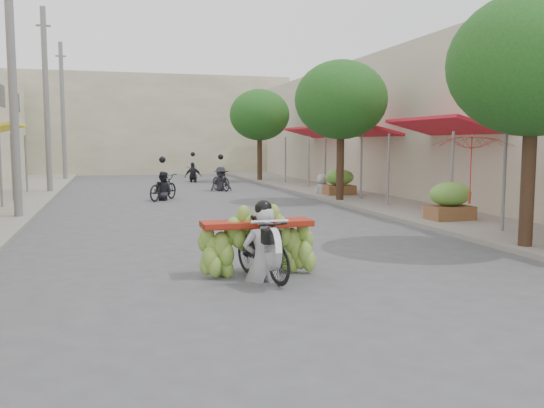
{
  "coord_description": "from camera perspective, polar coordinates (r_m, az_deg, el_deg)",
  "views": [
    {
      "loc": [
        -2.79,
        -5.87,
        2.24
      ],
      "look_at": [
        0.08,
        4.38,
        1.1
      ],
      "focal_mm": 38.0,
      "sensor_mm": 36.0,
      "label": 1
    }
  ],
  "objects": [
    {
      "name": "ground",
      "position": [
        6.87,
        9.47,
        -13.0
      ],
      "size": [
        120.0,
        120.0,
        0.0
      ],
      "primitive_type": "plane",
      "color": "#515156",
      "rests_on": "ground"
    },
    {
      "name": "sidewalk_right",
      "position": [
        23.15,
        9.45,
        0.62
      ],
      "size": [
        4.0,
        60.0,
        0.12
      ],
      "primitive_type": "cube",
      "color": "gray",
      "rests_on": "ground"
    },
    {
      "name": "shophouse_row_right",
      "position": [
        24.77,
        21.19,
        7.46
      ],
      "size": [
        9.77,
        40.0,
        6.0
      ],
      "color": "#C0B39F",
      "rests_on": "ground"
    },
    {
      "name": "far_building",
      "position": [
        43.97,
        -12.11,
        7.61
      ],
      "size": [
        20.0,
        6.0,
        7.0
      ],
      "primitive_type": "cube",
      "color": "#BFB897",
      "rests_on": "ground"
    },
    {
      "name": "utility_pole_mid",
      "position": [
        18.14,
        -24.33,
        11.23
      ],
      "size": [
        0.6,
        0.24,
        8.0
      ],
      "color": "slate",
      "rests_on": "ground"
    },
    {
      "name": "utility_pole_far",
      "position": [
        27.05,
        -21.45,
        9.48
      ],
      "size": [
        0.6,
        0.24,
        8.0
      ],
      "color": "slate",
      "rests_on": "ground"
    },
    {
      "name": "utility_pole_back",
      "position": [
        36.01,
        -20.01,
        8.59
      ],
      "size": [
        0.6,
        0.24,
        8.0
      ],
      "color": "slate",
      "rests_on": "ground"
    },
    {
      "name": "street_tree_near",
      "position": [
        12.91,
        24.47,
        12.44
      ],
      "size": [
        3.4,
        3.4,
        5.25
      ],
      "color": "#3A2719",
      "rests_on": "ground"
    },
    {
      "name": "street_tree_mid",
      "position": [
        21.54,
        6.85,
        10.17
      ],
      "size": [
        3.4,
        3.4,
        5.25
      ],
      "color": "#3A2719",
      "rests_on": "ground"
    },
    {
      "name": "street_tree_far",
      "position": [
        32.94,
        -1.24,
        8.79
      ],
      "size": [
        3.4,
        3.4,
        5.25
      ],
      "color": "#3A2719",
      "rests_on": "ground"
    },
    {
      "name": "produce_crate_mid",
      "position": [
        16.59,
        17.23,
        0.56
      ],
      "size": [
        1.2,
        0.88,
        1.16
      ],
      "color": "brown",
      "rests_on": "ground"
    },
    {
      "name": "produce_crate_far",
      "position": [
        23.69,
        6.7,
        2.37
      ],
      "size": [
        1.2,
        0.88,
        1.16
      ],
      "color": "brown",
      "rests_on": "ground"
    },
    {
      "name": "banana_motorbike",
      "position": [
        9.5,
        -1.16,
        -2.99
      ],
      "size": [
        2.2,
        1.9,
        2.24
      ],
      "color": "black",
      "rests_on": "ground"
    },
    {
      "name": "market_umbrella",
      "position": [
        15.15,
        19.31,
        6.72
      ],
      "size": [
        2.18,
        2.18,
        1.78
      ],
      "rotation": [
        0.0,
        0.0,
        -0.12
      ],
      "color": "#B52918",
      "rests_on": "ground"
    },
    {
      "name": "pedestrian",
      "position": [
        24.42,
        5.0,
        2.98
      ],
      "size": [
        0.88,
        0.64,
        1.59
      ],
      "rotation": [
        0.0,
        0.0,
        3.39
      ],
      "color": "silver",
      "rests_on": "ground"
    },
    {
      "name": "bg_motorbike_a",
      "position": [
        22.75,
        -10.77,
        2.18
      ],
      "size": [
        1.59,
        1.87,
        1.95
      ],
      "color": "black",
      "rests_on": "ground"
    },
    {
      "name": "bg_motorbike_b",
      "position": [
        26.76,
        -5.1,
        3.09
      ],
      "size": [
        1.17,
        1.77,
        1.95
      ],
      "color": "black",
      "rests_on": "ground"
    },
    {
      "name": "bg_motorbike_c",
      "position": [
        33.1,
        -7.83,
        3.58
      ],
      "size": [
        1.0,
        1.55,
        1.95
      ],
      "color": "black",
      "rests_on": "ground"
    }
  ]
}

